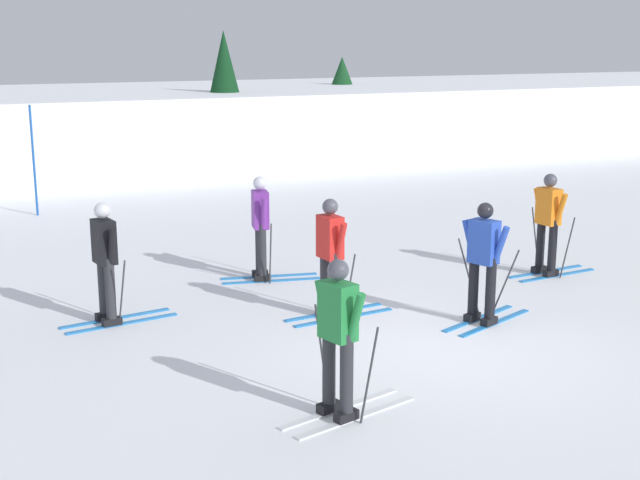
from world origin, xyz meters
name	(u,v)px	position (x,y,z in m)	size (l,w,h in m)	color
ground_plane	(444,349)	(0.00, 0.00, 0.00)	(120.00, 120.00, 0.00)	white
far_snow_ridge	(138,127)	(0.00, 18.02, 1.14)	(80.00, 9.03, 2.28)	white
skier_purple	(261,225)	(-1.02, 4.00, 0.92)	(1.64, 0.99, 1.71)	#237AC6
skier_black	(106,260)	(-3.72, 2.74, 0.92)	(1.64, 0.99, 1.71)	#237AC6
skier_blue	(484,260)	(1.00, 0.67, 0.92)	(1.62, 0.96, 1.71)	#237AC6
skier_orange	(548,221)	(3.41, 2.36, 0.92)	(1.63, 1.00, 1.71)	#237AC6
skier_green	(339,334)	(-2.09, -1.30, 0.92)	(1.64, 0.97, 1.71)	silver
skier_red	(331,255)	(-0.79, 1.77, 0.92)	(1.63, 1.00, 1.71)	#237AC6
trail_marker_pole	(34,161)	(-3.80, 10.94, 1.22)	(0.05, 0.05, 2.44)	#1E56AD
conifer_far_left	(225,88)	(2.15, 15.85, 2.38)	(1.60, 1.60, 4.06)	#513823
conifer_far_centre	(342,95)	(7.08, 18.25, 1.92)	(1.97, 1.97, 3.20)	#513823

